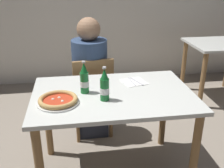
# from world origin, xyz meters

# --- Properties ---
(dining_table_main) EXTENTS (1.20, 0.80, 0.75)m
(dining_table_main) POSITION_xyz_m (0.00, 0.00, 0.64)
(dining_table_main) COLOR silver
(dining_table_main) RESTS_ON ground_plane
(chair_behind_table) EXTENTS (0.44, 0.44, 0.85)m
(chair_behind_table) POSITION_xyz_m (-0.12, 0.61, 0.48)
(chair_behind_table) COLOR olive
(chair_behind_table) RESTS_ON ground_plane
(diner_seated) EXTENTS (0.34, 0.34, 1.21)m
(diner_seated) POSITION_xyz_m (-0.13, 0.66, 0.58)
(diner_seated) COLOR #2D3342
(diner_seated) RESTS_ON ground_plane
(dining_table_background) EXTENTS (0.80, 0.70, 0.75)m
(dining_table_background) POSITION_xyz_m (1.60, 1.30, 0.59)
(dining_table_background) COLOR silver
(dining_table_background) RESTS_ON ground_plane
(pizza_margherita_near) EXTENTS (0.29, 0.29, 0.04)m
(pizza_margherita_near) POSITION_xyz_m (-0.40, -0.11, 0.77)
(pizza_margherita_near) COLOR white
(pizza_margherita_near) RESTS_ON dining_table_main
(beer_bottle_left) EXTENTS (0.07, 0.07, 0.25)m
(beer_bottle_left) POSITION_xyz_m (-0.08, -0.11, 0.85)
(beer_bottle_left) COLOR #196B2D
(beer_bottle_left) RESTS_ON dining_table_main
(beer_bottle_center) EXTENTS (0.07, 0.07, 0.25)m
(beer_bottle_center) POSITION_xyz_m (-0.21, 0.04, 0.85)
(beer_bottle_center) COLOR #196B2D
(beer_bottle_center) RESTS_ON dining_table_main
(napkin_with_cutlery) EXTENTS (0.22, 0.22, 0.01)m
(napkin_with_cutlery) POSITION_xyz_m (0.20, 0.18, 0.75)
(napkin_with_cutlery) COLOR white
(napkin_with_cutlery) RESTS_ON dining_table_main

